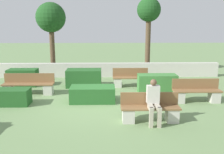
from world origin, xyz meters
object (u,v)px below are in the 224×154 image
(bench_back, at_px, (197,93))
(person_seated_man, at_px, (154,100))
(tree_center_left, at_px, (149,13))
(bench_left_side, at_px, (131,80))
(bench_front, at_px, (150,111))
(tree_leftmost, at_px, (51,19))
(bench_right_side, at_px, (29,86))

(bench_back, xyz_separation_m, person_seated_man, (-2.06, -2.05, 0.40))
(bench_back, relative_size, tree_center_left, 0.41)
(bench_left_side, xyz_separation_m, person_seated_man, (0.25, -4.48, 0.41))
(bench_front, bearing_deg, bench_back, 41.81)
(bench_front, xyz_separation_m, person_seated_man, (0.07, -0.14, 0.40))
(bench_back, xyz_separation_m, tree_leftmost, (-6.65, 5.63, 2.89))
(bench_front, xyz_separation_m, bench_back, (2.13, 1.90, 0.00))
(bench_right_side, height_order, person_seated_man, person_seated_man)
(bench_front, height_order, tree_center_left, tree_center_left)
(tree_center_left, bearing_deg, bench_right_side, -141.23)
(bench_left_side, relative_size, bench_right_side, 0.79)
(person_seated_man, bearing_deg, tree_center_left, 82.09)
(bench_left_side, xyz_separation_m, tree_center_left, (1.36, 3.49, 3.22))
(bench_front, relative_size, bench_left_side, 1.07)
(bench_right_side, height_order, tree_center_left, tree_center_left)
(bench_front, bearing_deg, bench_left_side, 92.44)
(person_seated_man, distance_m, tree_center_left, 8.51)
(person_seated_man, height_order, tree_center_left, tree_center_left)
(bench_left_side, distance_m, bench_right_side, 4.64)
(bench_left_side, xyz_separation_m, bench_back, (2.31, -2.43, 0.01))
(bench_right_side, distance_m, bench_back, 6.90)
(bench_left_side, relative_size, bench_back, 0.93)
(tree_leftmost, height_order, tree_center_left, tree_center_left)
(bench_left_side, height_order, tree_leftmost, tree_leftmost)
(person_seated_man, bearing_deg, bench_right_side, 145.37)
(tree_leftmost, bearing_deg, bench_front, -59.06)
(bench_front, bearing_deg, tree_center_left, 81.45)
(bench_front, distance_m, tree_center_left, 8.54)
(bench_right_side, relative_size, person_seated_man, 1.60)
(bench_right_side, distance_m, tree_center_left, 8.15)
(bench_back, height_order, tree_leftmost, tree_leftmost)
(tree_leftmost, bearing_deg, bench_back, -40.28)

